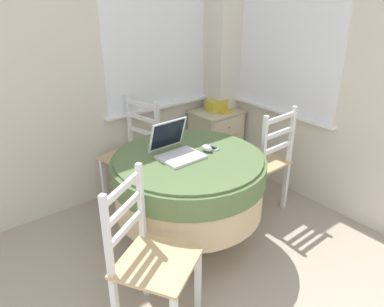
{
  "coord_description": "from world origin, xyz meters",
  "views": [
    {
      "loc": [
        -0.44,
        -0.12,
        1.88
      ],
      "look_at": [
        1.19,
        1.93,
        0.67
      ],
      "focal_mm": 35.0,
      "sensor_mm": 36.0,
      "label": 1
    }
  ],
  "objects": [
    {
      "name": "cell_phone",
      "position": [
        1.26,
        1.77,
        0.75
      ],
      "size": [
        0.07,
        0.11,
        0.01
      ],
      "color": "#B2B7BC",
      "rests_on": "round_dining_table"
    },
    {
      "name": "corner_room_shell",
      "position": [
        1.36,
        1.82,
        1.28
      ],
      "size": [
        4.59,
        4.7,
        2.55
      ],
      "color": "beige",
      "rests_on": "ground_plane"
    },
    {
      "name": "storage_box",
      "position": [
        2.06,
        2.61,
        0.72
      ],
      "size": [
        0.19,
        0.13,
        0.12
      ],
      "color": "gold",
      "rests_on": "corner_cabinet"
    },
    {
      "name": "corner_cabinet",
      "position": [
        2.06,
        2.61,
        0.33
      ],
      "size": [
        0.49,
        0.41,
        0.66
      ],
      "color": "beige",
      "rests_on": "ground_plane"
    },
    {
      "name": "computer_mouse",
      "position": [
        1.2,
        1.77,
        0.77
      ],
      "size": [
        0.06,
        0.09,
        0.05
      ],
      "color": "silver",
      "rests_on": "round_dining_table"
    },
    {
      "name": "laptop",
      "position": [
        0.98,
        1.84,
        0.8
      ],
      "size": [
        0.3,
        0.32,
        0.25
      ],
      "color": "silver",
      "rests_on": "round_dining_table"
    },
    {
      "name": "round_dining_table",
      "position": [
        1.04,
        1.78,
        0.56
      ],
      "size": [
        1.11,
        1.11,
        0.75
      ],
      "color": "#4C3D2D",
      "rests_on": "ground_plane"
    },
    {
      "name": "dining_chair_near_back_window",
      "position": [
        1.04,
        2.58,
        0.47
      ],
      "size": [
        0.49,
        0.49,
        0.96
      ],
      "color": "tan",
      "rests_on": "ground_plane"
    },
    {
      "name": "dining_chair_camera_near",
      "position": [
        0.4,
        1.32,
        0.47
      ],
      "size": [
        0.56,
        0.56,
        0.96
      ],
      "color": "tan",
      "rests_on": "ground_plane"
    },
    {
      "name": "book_on_cabinet",
      "position": [
        2.08,
        2.58,
        0.67
      ],
      "size": [
        0.13,
        0.23,
        0.02
      ],
      "color": "gold",
      "rests_on": "corner_cabinet"
    },
    {
      "name": "dining_chair_near_right_window",
      "position": [
        1.83,
        1.76,
        0.47
      ],
      "size": [
        0.42,
        0.42,
        0.96
      ],
      "color": "tan",
      "rests_on": "ground_plane"
    }
  ]
}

